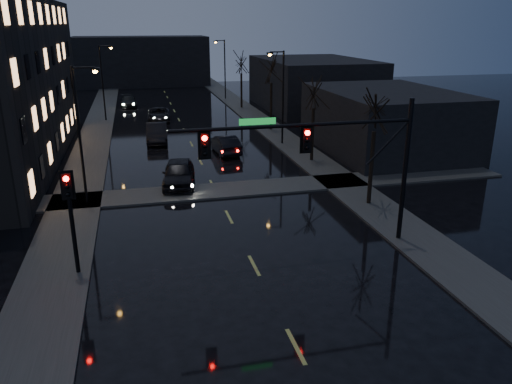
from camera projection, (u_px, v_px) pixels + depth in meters
sidewalk_left at (94, 141)px, 45.06m from camera, size 3.00×140.00×0.12m
sidewalk_right at (275, 132)px, 48.85m from camera, size 3.00×140.00×0.12m
sidewalk_cross at (216, 191)px, 31.77m from camera, size 40.00×3.00×0.12m
commercial_right_near at (385, 121)px, 41.34m from camera, size 10.00×14.00×5.00m
commercial_right_far at (313, 84)px, 61.75m from camera, size 12.00×18.00×6.00m
far_block at (141, 61)px, 84.57m from camera, size 22.00×10.00×8.00m
signal_mast at (332, 149)px, 22.34m from camera, size 11.11×0.41×7.00m
signal_pole_left at (70, 208)px, 20.41m from camera, size 0.35×0.41×4.53m
tree_near at (377, 99)px, 27.52m from camera, size 3.52×3.52×8.08m
tree_mid_a at (314, 85)px, 36.84m from camera, size 3.30×3.30×7.58m
tree_mid_b at (272, 62)px, 47.63m from camera, size 3.74×3.74×8.59m
tree_far at (241, 58)px, 60.68m from camera, size 3.43×3.43×7.88m
streetlight_l_near at (82, 124)px, 28.10m from camera, size 1.53×0.28×8.00m
streetlight_l_far at (104, 76)px, 52.94m from camera, size 1.53×0.28×8.00m
streetlight_r_mid at (281, 90)px, 42.52m from camera, size 1.53×0.28×8.00m
streetlight_r_far at (223, 64)px, 68.28m from camera, size 1.53×0.28×8.00m
oncoming_car_a at (179, 173)px, 32.69m from camera, size 2.67×5.22×1.70m
oncoming_car_b at (157, 133)px, 44.60m from camera, size 2.04×5.23×1.70m
oncoming_car_c at (159, 114)px, 54.56m from camera, size 2.59×5.19×1.41m
oncoming_car_d at (128, 101)px, 63.59m from camera, size 2.19×4.85×1.38m
lead_car at (225, 144)px, 40.83m from camera, size 2.05×4.73×1.51m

